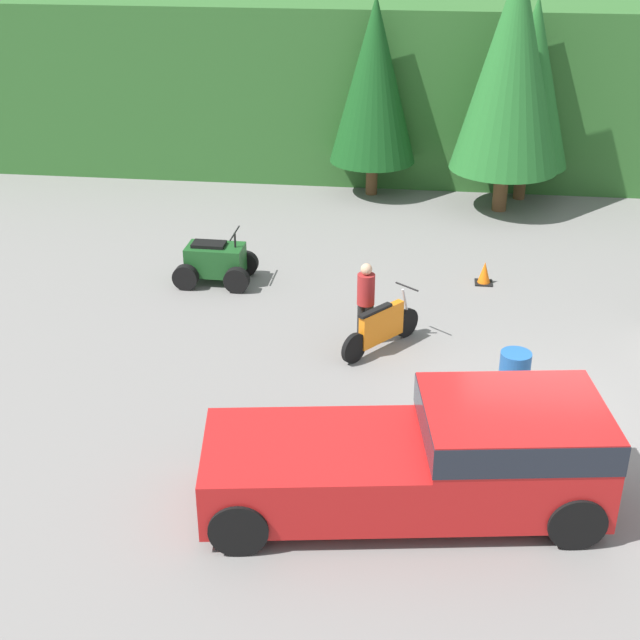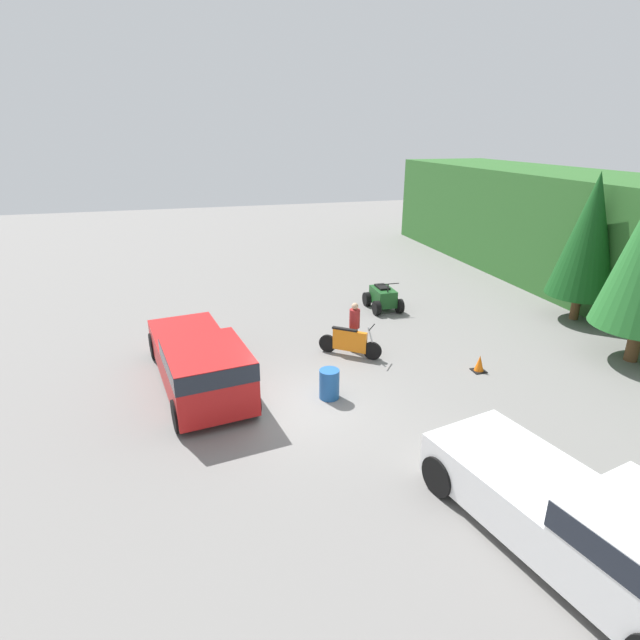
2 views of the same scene
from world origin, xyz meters
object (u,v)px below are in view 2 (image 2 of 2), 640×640
object	(u,v)px
dirt_bike	(350,342)
quad_atv	(383,298)
pickup_truck_red	(200,361)
pickup_truck_second	(595,527)
traffic_cone	(479,364)
steel_barrel	(329,384)
rider_person	(354,325)

from	to	relation	value
dirt_bike	quad_atv	bearing A→B (deg)	93.29
pickup_truck_red	pickup_truck_second	distance (m)	10.44
dirt_bike	traffic_cone	bearing A→B (deg)	6.53
pickup_truck_second	traffic_cone	size ratio (longest dim) A/B	10.86
pickup_truck_second	steel_barrel	xyz separation A→B (m)	(-7.01, -2.64, -0.51)
pickup_truck_red	traffic_cone	xyz separation A→B (m)	(1.09, 8.63, -0.70)
quad_atv	traffic_cone	distance (m)	6.43
dirt_bike	traffic_cone	xyz separation A→B (m)	(2.24, 3.62, -0.23)
quad_atv	steel_barrel	bearing A→B (deg)	-32.43
quad_atv	traffic_cone	xyz separation A→B (m)	(6.39, 0.71, -0.25)
rider_person	steel_barrel	world-z (taller)	rider_person
pickup_truck_second	rider_person	distance (m)	9.98
steel_barrel	traffic_cone	bearing A→B (deg)	93.71
rider_person	traffic_cone	xyz separation A→B (m)	(2.60, 3.34, -0.71)
quad_atv	steel_barrel	world-z (taller)	quad_atv
quad_atv	traffic_cone	size ratio (longest dim) A/B	3.36
pickup_truck_second	rider_person	size ratio (longest dim) A/B	3.38
dirt_bike	quad_atv	size ratio (longest dim) A/B	0.99
pickup_truck_second	dirt_bike	bearing A→B (deg)	174.42
steel_barrel	pickup_truck_red	bearing A→B (deg)	-112.00
traffic_cone	quad_atv	bearing A→B (deg)	-173.64
pickup_truck_red	rider_person	world-z (taller)	pickup_truck_red
quad_atv	traffic_cone	bearing A→B (deg)	7.17
pickup_truck_second	rider_person	xyz separation A→B (m)	(-9.94, -0.87, 0.01)
traffic_cone	rider_person	bearing A→B (deg)	-127.87
dirt_bike	rider_person	world-z (taller)	rider_person
steel_barrel	pickup_truck_second	bearing A→B (deg)	20.62
pickup_truck_red	steel_barrel	world-z (taller)	pickup_truck_red
pickup_truck_red	traffic_cone	bearing A→B (deg)	74.08
dirt_bike	steel_barrel	xyz separation A→B (m)	(2.58, -1.50, -0.05)
traffic_cone	pickup_truck_red	bearing A→B (deg)	-97.19
dirt_bike	steel_barrel	world-z (taller)	dirt_bike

